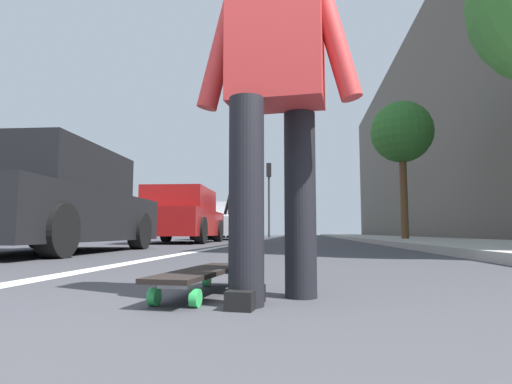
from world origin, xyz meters
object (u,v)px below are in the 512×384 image
at_px(skater_person, 275,79).
at_px(parked_car_mid, 181,217).
at_px(skateboard, 202,274).
at_px(parked_car_end, 241,225).
at_px(parked_car_near, 48,203).
at_px(pedestrian_distant, 235,211).
at_px(traffic_light, 269,186).
at_px(parked_car_far, 223,222).
at_px(street_tree_mid, 402,133).

relative_size(skater_person, parked_car_mid, 0.39).
relative_size(skateboard, skater_person, 0.52).
bearing_deg(parked_car_end, parked_car_mid, -179.21).
bearing_deg(parked_car_end, skateboard, -171.93).
distance_m(parked_car_near, pedestrian_distant, 8.00).
height_order(skateboard, skater_person, skater_person).
height_order(parked_car_end, traffic_light, traffic_light).
distance_m(parked_car_far, pedestrian_distant, 3.92).
height_order(skateboard, pedestrian_distant, pedestrian_distant).
xyz_separation_m(skateboard, parked_car_end, (21.82, 3.09, 0.60)).
bearing_deg(pedestrian_distant, traffic_light, -1.00).
relative_size(skateboard, pedestrian_distant, 0.50).
bearing_deg(pedestrian_distant, parked_car_end, 7.51).
bearing_deg(traffic_light, parked_car_near, 175.21).
relative_size(parked_car_mid, parked_car_end, 0.99).
bearing_deg(traffic_light, pedestrian_distant, 179.00).
xyz_separation_m(parked_car_mid, traffic_light, (13.19, -1.38, 2.30)).
bearing_deg(skateboard, parked_car_mid, 17.06).
relative_size(parked_car_mid, parked_car_far, 0.94).
bearing_deg(parked_car_near, skateboard, -139.47).
relative_size(skateboard, parked_car_end, 0.20).
relative_size(parked_car_near, street_tree_mid, 0.99).
relative_size(parked_car_mid, street_tree_mid, 1.01).
distance_m(parked_car_end, street_tree_mid, 13.05).
bearing_deg(skater_person, skateboard, 66.74).
bearing_deg(pedestrian_distant, skater_person, -169.90).
bearing_deg(pedestrian_distant, skateboard, -171.44).
bearing_deg(parked_car_mid, traffic_light, -5.98).
xyz_separation_m(parked_car_far, parked_car_end, (6.52, 0.24, -0.01)).
height_order(skateboard, parked_car_near, parked_car_near).
xyz_separation_m(parked_car_mid, pedestrian_distant, (2.02, -1.19, 0.26)).
bearing_deg(parked_car_far, skateboard, -169.45).
relative_size(parked_car_near, parked_car_far, 0.92).
bearing_deg(parked_car_near, pedestrian_distant, -10.08).
bearing_deg(skater_person, street_tree_mid, -15.63).
distance_m(skater_person, traffic_light, 23.03).
xyz_separation_m(parked_car_end, traffic_light, (0.89, -1.55, 2.33)).
relative_size(parked_car_far, traffic_light, 1.03).
distance_m(skater_person, parked_car_mid, 10.21).
bearing_deg(skateboard, skater_person, -113.26).
bearing_deg(street_tree_mid, skateboard, 162.48).
distance_m(skateboard, parked_car_near, 4.87).
distance_m(traffic_light, pedestrian_distant, 11.35).
bearing_deg(parked_car_end, skater_person, -171.11).
bearing_deg(skateboard, pedestrian_distant, 8.56).
bearing_deg(skater_person, parked_car_end, 8.89).
height_order(parked_car_mid, street_tree_mid, street_tree_mid).
distance_m(skateboard, parked_car_end, 22.04).
bearing_deg(parked_car_end, pedestrian_distant, -172.49).
relative_size(parked_car_far, parked_car_end, 1.05).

